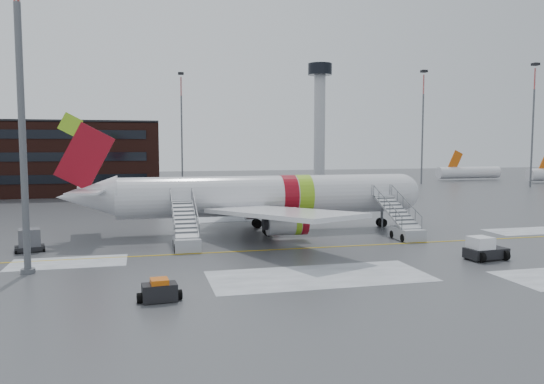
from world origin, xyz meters
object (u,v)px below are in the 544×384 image
object	(u,v)px
uld_container	(29,241)
pushback_tug	(484,249)
airliner	(257,196)
light_mast_near	(21,97)
airstair_aft	(186,235)
baggage_tractor	(160,292)
airstair_fwd	(403,226)

from	to	relation	value
uld_container	pushback_tug	bearing A→B (deg)	-18.84
airliner	light_mast_near	size ratio (longest dim) A/B	1.61
airstair_aft	light_mast_near	world-z (taller)	light_mast_near
light_mast_near	uld_container	bearing A→B (deg)	99.88
airliner	pushback_tug	xyz separation A→B (m)	(13.38, -16.07, -2.67)
baggage_tractor	light_mast_near	world-z (taller)	light_mast_near
pushback_tug	light_mast_near	distance (m)	33.34
baggage_tractor	airliner	bearing A→B (deg)	64.73
airstair_aft	pushback_tug	world-z (taller)	airstair_aft
uld_container	light_mast_near	world-z (taller)	light_mast_near
airstair_aft	pushback_tug	xyz separation A→B (m)	(20.73, -9.54, -0.32)
airstair_aft	light_mast_near	size ratio (longest dim) A/B	0.35
airliner	airstair_aft	bearing A→B (deg)	-138.35
airstair_fwd	airstair_aft	bearing A→B (deg)	180.00
uld_container	airstair_aft	bearing A→B (deg)	-7.75
airstair_aft	baggage_tractor	world-z (taller)	airstair_aft
airliner	uld_container	world-z (taller)	airliner
pushback_tug	light_mast_near	world-z (taller)	light_mast_near
pushback_tug	light_mast_near	bearing A→B (deg)	173.72
airstair_fwd	pushback_tug	xyz separation A→B (m)	(1.46, -9.54, -0.32)
pushback_tug	uld_container	world-z (taller)	uld_container
airstair_fwd	uld_container	size ratio (longest dim) A/B	3.13
airliner	uld_container	xyz separation A→B (m)	(-19.37, -4.90, -2.59)
airstair_aft	uld_container	world-z (taller)	airstair_aft
airstair_fwd	baggage_tractor	world-z (taller)	airstair_fwd
airstair_aft	light_mast_near	distance (m)	16.04
baggage_tractor	airstair_aft	bearing A→B (deg)	79.94
airliner	airstair_aft	xyz separation A→B (m)	(-7.35, -6.54, -2.35)
pushback_tug	baggage_tractor	bearing A→B (deg)	-168.06
airstair_aft	baggage_tractor	bearing A→B (deg)	-100.06
airliner	airstair_aft	world-z (taller)	airliner
airliner	baggage_tractor	distance (m)	23.40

